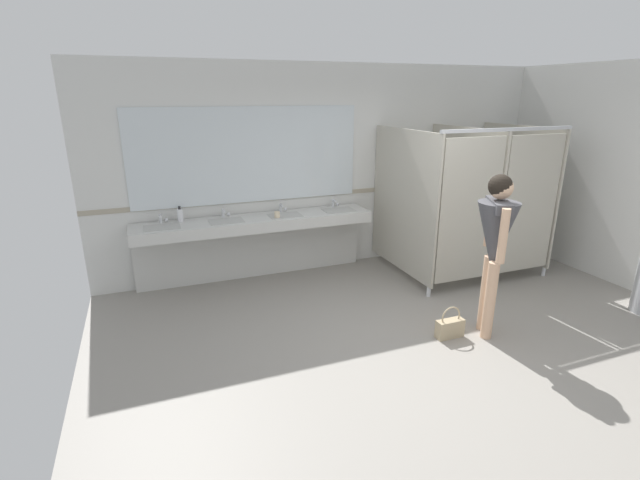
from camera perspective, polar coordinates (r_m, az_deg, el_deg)
ground_plane at (r=4.87m, az=14.32°, el=-12.76°), size 6.69×5.51×0.10m
wall_back at (r=6.48m, az=2.41°, el=9.01°), size 6.69×0.12×2.78m
wall_back_tile_band at (r=6.48m, az=2.59°, el=5.96°), size 6.69×0.01×0.06m
vanity_counter at (r=6.01m, az=-8.13°, el=0.78°), size 3.04×0.52×0.99m
mirror_panel at (r=5.98m, az=-8.97°, el=10.42°), size 2.94×0.02×1.21m
bathroom_stalls at (r=6.42m, az=18.41°, el=4.95°), size 1.92×1.54×2.01m
person_standing at (r=4.76m, az=21.08°, el=0.42°), size 0.54×0.54×1.67m
handbag at (r=4.91m, az=15.95°, el=-10.46°), size 0.29×0.11×0.34m
soap_dispenser at (r=5.87m, az=-17.11°, el=3.01°), size 0.07×0.07×0.19m
paper_cup at (r=5.81m, az=-5.39°, el=3.17°), size 0.07×0.07×0.08m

